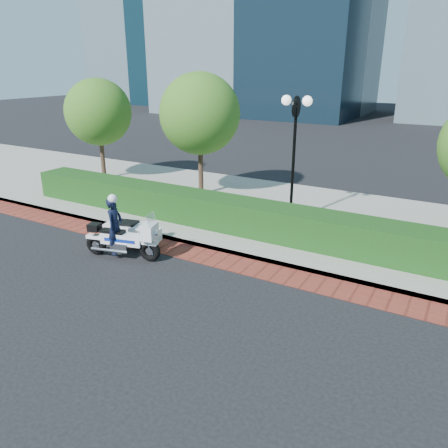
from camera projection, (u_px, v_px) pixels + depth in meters
The scene contains 8 objects.
ground at pixel (180, 278), 11.44m from camera, with size 120.00×120.00×0.00m, color black.
brick_strip at pixel (210, 257), 12.66m from camera, with size 60.00×1.00×0.01m, color maroon.
sidewalk at pixel (273, 212), 16.29m from camera, with size 60.00×8.00×0.15m, color gray.
hedge_main at pixel (243, 216), 14.14m from camera, with size 18.00×1.20×1.00m, color black.
lamppost at pixel (294, 140), 14.18m from camera, with size 1.02×0.70×4.21m.
tree_a at pixel (98, 112), 19.83m from camera, with size 3.00×3.00×4.58m.
tree_b at pixel (200, 114), 17.18m from camera, with size 3.20×3.20×4.89m.
police_motorcycle at pixel (124, 232), 12.76m from camera, with size 2.33×1.69×1.90m.
Camera 1 is at (6.12, -8.30, 5.28)m, focal length 35.00 mm.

